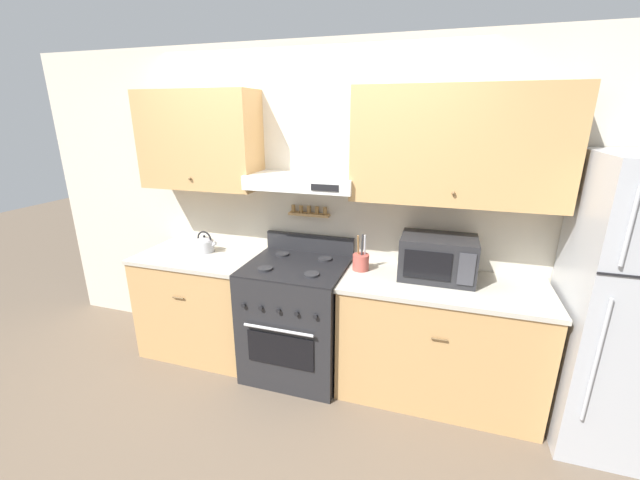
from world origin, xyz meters
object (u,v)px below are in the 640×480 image
at_px(tea_kettle, 205,244).
at_px(microwave, 438,258).
at_px(refrigerator, 634,308).
at_px(stove_range, 297,317).
at_px(utensil_crock, 361,261).

relative_size(tea_kettle, microwave, 0.37).
bearing_deg(refrigerator, stove_range, 179.32).
distance_m(stove_range, utensil_crock, 0.70).
bearing_deg(tea_kettle, microwave, 0.54).
bearing_deg(stove_range, refrigerator, -0.68).
distance_m(tea_kettle, microwave, 1.90).
xyz_separation_m(tea_kettle, utensil_crock, (1.35, 0.00, -0.00)).
xyz_separation_m(stove_range, utensil_crock, (0.48, 0.10, 0.50)).
bearing_deg(utensil_crock, refrigerator, -4.39).
height_order(refrigerator, microwave, refrigerator).
bearing_deg(tea_kettle, utensil_crock, 0.00).
bearing_deg(microwave, refrigerator, -7.34).
bearing_deg(microwave, tea_kettle, -179.46).
bearing_deg(microwave, stove_range, -173.21).
distance_m(tea_kettle, utensil_crock, 1.35).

